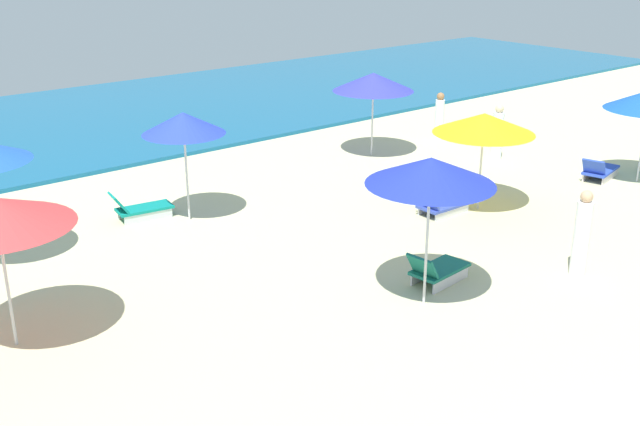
{
  "coord_description": "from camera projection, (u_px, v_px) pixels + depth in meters",
  "views": [
    {
      "loc": [
        -7.88,
        -1.23,
        6.3
      ],
      "look_at": [
        1.43,
        10.13,
        0.81
      ],
      "focal_mm": 42.34,
      "sensor_mm": 36.0,
      "label": 1
    }
  ],
  "objects": [
    {
      "name": "beachgoer_0",
      "position": [
        439.0,
        117.0,
        24.11
      ],
      "size": [
        0.36,
        0.36,
        1.53
      ],
      "rotation": [
        0.0,
        0.0,
        1.3
      ],
      "color": "white",
      "rests_on": "ground_plane"
    },
    {
      "name": "ocean",
      "position": [
        23.0,
        131.0,
        25.17
      ],
      "size": [
        60.0,
        11.92,
        0.12
      ],
      "primitive_type": "cube",
      "color": "#145D89",
      "rests_on": "ground_plane"
    },
    {
      "name": "beachgoer_3",
      "position": [
        497.0,
        134.0,
        21.96
      ],
      "size": [
        0.4,
        0.4,
        1.64
      ],
      "rotation": [
        0.0,
        0.0,
        1.88
      ],
      "color": "white",
      "rests_on": "ground_plane"
    },
    {
      "name": "umbrella_0",
      "position": [
        183.0,
        123.0,
        16.8
      ],
      "size": [
        1.88,
        1.88,
        2.55
      ],
      "color": "silver",
      "rests_on": "ground_plane"
    },
    {
      "name": "lounge_chair_8_0",
      "position": [
        440.0,
        205.0,
        17.85
      ],
      "size": [
        1.36,
        0.65,
        0.72
      ],
      "rotation": [
        0.0,
        0.0,
        1.56
      ],
      "color": "silver",
      "rests_on": "ground_plane"
    },
    {
      "name": "lounge_chair_5_0",
      "position": [
        599.0,
        171.0,
        20.37
      ],
      "size": [
        1.52,
        0.9,
        0.69
      ],
      "rotation": [
        0.0,
        0.0,
        1.79
      ],
      "color": "silver",
      "rests_on": "ground_plane"
    },
    {
      "name": "umbrella_9",
      "position": [
        373.0,
        82.0,
        21.9
      ],
      "size": [
        2.38,
        2.38,
        2.47
      ],
      "color": "silver",
      "rests_on": "ground_plane"
    },
    {
      "name": "lounge_chair_0_0",
      "position": [
        140.0,
        209.0,
        17.54
      ],
      "size": [
        1.46,
        0.74,
        0.71
      ],
      "rotation": [
        0.0,
        0.0,
        1.43
      ],
      "color": "silver",
      "rests_on": "ground_plane"
    },
    {
      "name": "beachgoer_1",
      "position": [
        582.0,
        235.0,
        14.49
      ],
      "size": [
        0.44,
        0.44,
        1.74
      ],
      "rotation": [
        0.0,
        0.0,
        2.35
      ],
      "color": "white",
      "rests_on": "ground_plane"
    },
    {
      "name": "lounge_chair_7_0",
      "position": [
        437.0,
        270.0,
        14.33
      ],
      "size": [
        1.36,
        0.73,
        0.72
      ],
      "rotation": [
        0.0,
        0.0,
        1.67
      ],
      "color": "silver",
      "rests_on": "ground_plane"
    },
    {
      "name": "umbrella_8",
      "position": [
        484.0,
        123.0,
        17.57
      ],
      "size": [
        2.39,
        2.39,
        2.35
      ],
      "color": "silver",
      "rests_on": "ground_plane"
    },
    {
      "name": "umbrella_7",
      "position": [
        431.0,
        171.0,
        12.77
      ],
      "size": [
        2.25,
        2.25,
        2.74
      ],
      "color": "silver",
      "rests_on": "ground_plane"
    }
  ]
}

